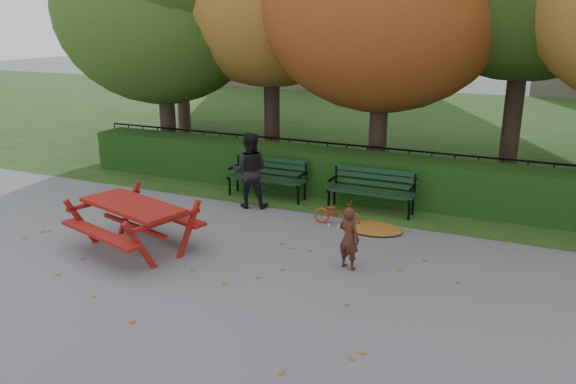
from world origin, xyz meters
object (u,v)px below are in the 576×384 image
at_px(bench_right, 372,187).
at_px(adult, 250,170).
at_px(bench_left, 269,174).
at_px(bicycle, 337,213).
at_px(child, 349,238).
at_px(picnic_table, 133,214).

bearing_deg(bench_right, adult, -161.87).
xyz_separation_m(bench_left, bicycle, (2.02, -1.10, -0.27)).
height_order(child, bicycle, child).
relative_size(child, bicycle, 1.11).
distance_m(child, bicycle, 2.02).
relative_size(picnic_table, bicycle, 2.49).
bearing_deg(bench_right, picnic_table, -130.51).
relative_size(bench_left, bicycle, 1.92).
xyz_separation_m(picnic_table, bicycle, (2.79, 2.61, -0.41)).
distance_m(adult, bicycle, 2.17).
bearing_deg(bench_left, bench_right, 0.00).
height_order(bench_left, bench_right, same).
xyz_separation_m(bench_right, child, (0.46, -2.92, -0.00)).
height_order(bench_right, child, child).
bearing_deg(picnic_table, bench_left, 94.17).
xyz_separation_m(bench_right, bicycle, (-0.38, -1.10, -0.27)).
distance_m(bench_right, bicycle, 1.20).
bearing_deg(bicycle, picnic_table, 129.46).
distance_m(picnic_table, adult, 3.00).
xyz_separation_m(bench_left, child, (2.86, -2.92, -0.00)).
xyz_separation_m(adult, bicycle, (2.07, -0.30, -0.56)).
height_order(picnic_table, child, child).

